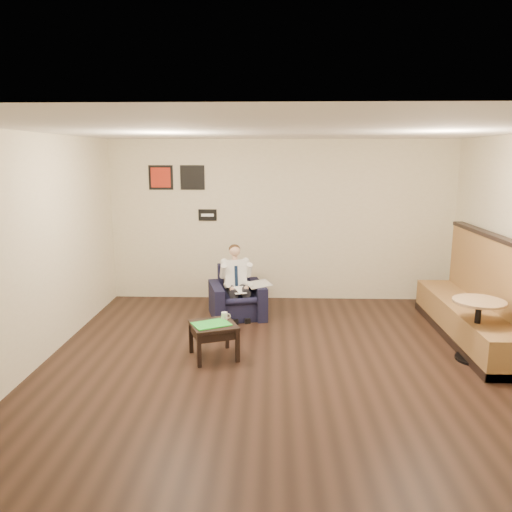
{
  "coord_description": "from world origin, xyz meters",
  "views": [
    {
      "loc": [
        -0.15,
        -5.68,
        2.53
      ],
      "look_at": [
        -0.39,
        1.2,
        1.13
      ],
      "focal_mm": 35.0,
      "sensor_mm": 36.0,
      "label": 1
    }
  ],
  "objects_px": {
    "side_table": "(214,340)",
    "coffee_mug": "(224,316)",
    "smartphone": "(214,319)",
    "green_folder": "(211,324)",
    "cafe_table": "(477,330)",
    "seated_man": "(238,285)",
    "banquette": "(472,289)",
    "armchair": "(237,292)"
  },
  "relations": [
    {
      "from": "seated_man",
      "to": "smartphone",
      "type": "distance_m",
      "value": 1.4
    },
    {
      "from": "side_table",
      "to": "banquette",
      "type": "xyz_separation_m",
      "value": [
        3.49,
        0.78,
        0.5
      ]
    },
    {
      "from": "green_folder",
      "to": "banquette",
      "type": "distance_m",
      "value": 3.61
    },
    {
      "from": "side_table",
      "to": "banquette",
      "type": "bearing_deg",
      "value": 12.53
    },
    {
      "from": "side_table",
      "to": "smartphone",
      "type": "relative_size",
      "value": 3.93
    },
    {
      "from": "coffee_mug",
      "to": "banquette",
      "type": "height_order",
      "value": "banquette"
    },
    {
      "from": "side_table",
      "to": "banquette",
      "type": "relative_size",
      "value": 0.19
    },
    {
      "from": "cafe_table",
      "to": "seated_man",
      "type": "bearing_deg",
      "value": 153.64
    },
    {
      "from": "seated_man",
      "to": "coffee_mug",
      "type": "xyz_separation_m",
      "value": [
        -0.08,
        -1.37,
        -0.05
      ]
    },
    {
      "from": "side_table",
      "to": "smartphone",
      "type": "bearing_deg",
      "value": 93.46
    },
    {
      "from": "side_table",
      "to": "coffee_mug",
      "type": "xyz_separation_m",
      "value": [
        0.12,
        0.17,
        0.27
      ]
    },
    {
      "from": "green_folder",
      "to": "armchair",
      "type": "bearing_deg",
      "value": 83.02
    },
    {
      "from": "coffee_mug",
      "to": "banquette",
      "type": "xyz_separation_m",
      "value": [
        3.36,
        0.6,
        0.23
      ]
    },
    {
      "from": "side_table",
      "to": "green_folder",
      "type": "bearing_deg",
      "value": -125.5
    },
    {
      "from": "seated_man",
      "to": "banquette",
      "type": "relative_size",
      "value": 0.38
    },
    {
      "from": "cafe_table",
      "to": "smartphone",
      "type": "bearing_deg",
      "value": 177.4
    },
    {
      "from": "side_table",
      "to": "armchair",
      "type": "bearing_deg",
      "value": 83.61
    },
    {
      "from": "armchair",
      "to": "smartphone",
      "type": "relative_size",
      "value": 5.9
    },
    {
      "from": "coffee_mug",
      "to": "banquette",
      "type": "distance_m",
      "value": 3.42
    },
    {
      "from": "side_table",
      "to": "cafe_table",
      "type": "relative_size",
      "value": 0.7
    },
    {
      "from": "coffee_mug",
      "to": "cafe_table",
      "type": "height_order",
      "value": "cafe_table"
    },
    {
      "from": "seated_man",
      "to": "cafe_table",
      "type": "xyz_separation_m",
      "value": [
        3.08,
        -1.52,
        -0.15
      ]
    },
    {
      "from": "smartphone",
      "to": "side_table",
      "type": "bearing_deg",
      "value": -97.35
    },
    {
      "from": "cafe_table",
      "to": "side_table",
      "type": "bearing_deg",
      "value": -179.72
    },
    {
      "from": "green_folder",
      "to": "cafe_table",
      "type": "xyz_separation_m",
      "value": [
        3.31,
        0.05,
        -0.06
      ]
    },
    {
      "from": "seated_man",
      "to": "cafe_table",
      "type": "distance_m",
      "value": 3.44
    },
    {
      "from": "coffee_mug",
      "to": "smartphone",
      "type": "height_order",
      "value": "coffee_mug"
    },
    {
      "from": "side_table",
      "to": "coffee_mug",
      "type": "relative_size",
      "value": 5.79
    },
    {
      "from": "green_folder",
      "to": "coffee_mug",
      "type": "height_order",
      "value": "coffee_mug"
    },
    {
      "from": "armchair",
      "to": "smartphone",
      "type": "distance_m",
      "value": 1.49
    },
    {
      "from": "coffee_mug",
      "to": "seated_man",
      "type": "bearing_deg",
      "value": 86.46
    },
    {
      "from": "green_folder",
      "to": "cafe_table",
      "type": "height_order",
      "value": "cafe_table"
    },
    {
      "from": "side_table",
      "to": "cafe_table",
      "type": "xyz_separation_m",
      "value": [
        3.29,
        0.02,
        0.17
      ]
    },
    {
      "from": "coffee_mug",
      "to": "smartphone",
      "type": "distance_m",
      "value": 0.14
    },
    {
      "from": "armchair",
      "to": "coffee_mug",
      "type": "bearing_deg",
      "value": -106.47
    },
    {
      "from": "cafe_table",
      "to": "green_folder",
      "type": "bearing_deg",
      "value": -179.22
    },
    {
      "from": "seated_man",
      "to": "cafe_table",
      "type": "height_order",
      "value": "seated_man"
    },
    {
      "from": "armchair",
      "to": "side_table",
      "type": "bearing_deg",
      "value": -110.54
    },
    {
      "from": "green_folder",
      "to": "banquette",
      "type": "relative_size",
      "value": 0.16
    },
    {
      "from": "green_folder",
      "to": "seated_man",
      "type": "bearing_deg",
      "value": 81.68
    },
    {
      "from": "coffee_mug",
      "to": "smartphone",
      "type": "bearing_deg",
      "value": -176.29
    },
    {
      "from": "banquette",
      "to": "cafe_table",
      "type": "relative_size",
      "value": 3.62
    }
  ]
}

